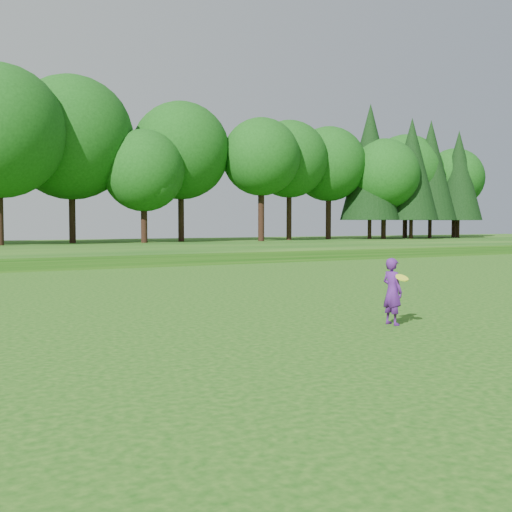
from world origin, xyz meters
TOP-DOWN VIEW (x-y plane):
  - ground at (0.00, 0.00)m, footprint 140.00×140.00m
  - berm at (0.00, 34.00)m, footprint 130.00×30.00m
  - walking_path at (0.00, 20.00)m, footprint 130.00×1.60m
  - treeline at (0.00, 38.00)m, footprint 104.00×7.00m
  - woman at (0.08, 0.04)m, footprint 0.35×0.70m

SIDE VIEW (x-z plane):
  - ground at x=0.00m, z-range 0.00..0.00m
  - walking_path at x=0.00m, z-range 0.00..0.04m
  - berm at x=0.00m, z-range 0.00..0.60m
  - woman at x=0.08m, z-range 0.00..1.42m
  - treeline at x=0.00m, z-range 0.60..15.60m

